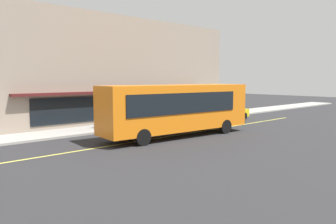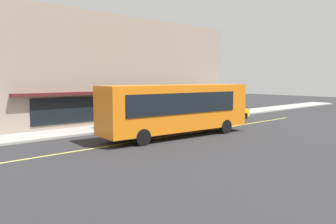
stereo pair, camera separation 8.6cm
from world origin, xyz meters
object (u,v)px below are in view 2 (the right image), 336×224
traffic_light (121,97)px  pedestrian_near_storefront (103,114)px  bus (178,107)px  car_yellow (230,112)px  car_teal (192,116)px

traffic_light → pedestrian_near_storefront: traffic_light is taller
bus → pedestrian_near_storefront: bus is taller
car_yellow → pedestrian_near_storefront: bearing=168.5°
bus → traffic_light: size_ratio=3.53×
car_teal → bus: bearing=-145.7°
traffic_light → pedestrian_near_storefront: (-1.36, 0.46, -1.25)m
bus → traffic_light: (-1.08, 5.28, 0.55)m
pedestrian_near_storefront → bus: bearing=-67.0°
car_yellow → pedestrian_near_storefront: pedestrian_near_storefront is taller
bus → car_yellow: bearing=18.1°
car_yellow → traffic_light: bearing=169.4°
car_yellow → car_teal: bearing=179.1°
bus → car_teal: 6.01m
traffic_light → car_teal: traffic_light is taller
car_teal → pedestrian_near_storefront: bearing=161.6°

